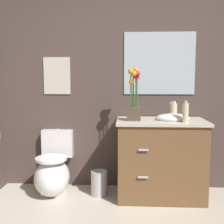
{
  "coord_description": "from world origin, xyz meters",
  "views": [
    {
      "loc": [
        -0.04,
        -1.56,
        1.28
      ],
      "look_at": [
        -0.2,
        1.41,
        0.93
      ],
      "focal_mm": 45.97,
      "sensor_mm": 36.0,
      "label": 1
    }
  ],
  "objects_px": {
    "flower_vase": "(134,101)",
    "lotion_bottle": "(185,113)",
    "trash_bin": "(99,183)",
    "soap_bottle": "(174,111)",
    "toilet": "(53,172)",
    "wall_mirror": "(159,63)",
    "wall_poster": "(57,76)",
    "vanity_cabinet": "(161,158)"
  },
  "relations": [
    {
      "from": "flower_vase",
      "to": "lotion_bottle",
      "type": "relative_size",
      "value": 2.53
    },
    {
      "from": "trash_bin",
      "to": "soap_bottle",
      "type": "bearing_deg",
      "value": 1.63
    },
    {
      "from": "toilet",
      "to": "wall_mirror",
      "type": "relative_size",
      "value": 0.86
    },
    {
      "from": "soap_bottle",
      "to": "wall_mirror",
      "type": "height_order",
      "value": "wall_mirror"
    },
    {
      "from": "toilet",
      "to": "lotion_bottle",
      "type": "relative_size",
      "value": 3.2
    },
    {
      "from": "flower_vase",
      "to": "wall_poster",
      "type": "relative_size",
      "value": 1.28
    },
    {
      "from": "toilet",
      "to": "soap_bottle",
      "type": "relative_size",
      "value": 3.51
    },
    {
      "from": "vanity_cabinet",
      "to": "lotion_bottle",
      "type": "bearing_deg",
      "value": -37.03
    },
    {
      "from": "vanity_cabinet",
      "to": "lotion_bottle",
      "type": "height_order",
      "value": "lotion_bottle"
    },
    {
      "from": "flower_vase",
      "to": "soap_bottle",
      "type": "relative_size",
      "value": 2.77
    },
    {
      "from": "vanity_cabinet",
      "to": "toilet",
      "type": "bearing_deg",
      "value": 178.72
    },
    {
      "from": "soap_bottle",
      "to": "wall_mirror",
      "type": "bearing_deg",
      "value": 116.94
    },
    {
      "from": "wall_poster",
      "to": "vanity_cabinet",
      "type": "bearing_deg",
      "value": -13.95
    },
    {
      "from": "soap_bottle",
      "to": "lotion_bottle",
      "type": "height_order",
      "value": "lotion_bottle"
    },
    {
      "from": "flower_vase",
      "to": "vanity_cabinet",
      "type": "bearing_deg",
      "value": 8.64
    },
    {
      "from": "vanity_cabinet",
      "to": "wall_mirror",
      "type": "relative_size",
      "value": 1.28
    },
    {
      "from": "toilet",
      "to": "lotion_bottle",
      "type": "bearing_deg",
      "value": -7.69
    },
    {
      "from": "lotion_bottle",
      "to": "wall_poster",
      "type": "distance_m",
      "value": 1.52
    },
    {
      "from": "soap_bottle",
      "to": "wall_mirror",
      "type": "relative_size",
      "value": 0.25
    },
    {
      "from": "vanity_cabinet",
      "to": "soap_bottle",
      "type": "relative_size",
      "value": 5.21
    },
    {
      "from": "flower_vase",
      "to": "soap_bottle",
      "type": "distance_m",
      "value": 0.44
    },
    {
      "from": "wall_mirror",
      "to": "lotion_bottle",
      "type": "bearing_deg",
      "value": -64.48
    },
    {
      "from": "flower_vase",
      "to": "lotion_bottle",
      "type": "xyz_separation_m",
      "value": [
        0.51,
        -0.12,
        -0.1
      ]
    },
    {
      "from": "wall_poster",
      "to": "trash_bin",
      "type": "bearing_deg",
      "value": -28.69
    },
    {
      "from": "vanity_cabinet",
      "to": "flower_vase",
      "type": "height_order",
      "value": "flower_vase"
    },
    {
      "from": "toilet",
      "to": "vanity_cabinet",
      "type": "xyz_separation_m",
      "value": [
        1.18,
        -0.03,
        0.19
      ]
    },
    {
      "from": "flower_vase",
      "to": "soap_bottle",
      "type": "bearing_deg",
      "value": 10.52
    },
    {
      "from": "flower_vase",
      "to": "trash_bin",
      "type": "relative_size",
      "value": 2.0
    },
    {
      "from": "flower_vase",
      "to": "lotion_bottle",
      "type": "height_order",
      "value": "flower_vase"
    },
    {
      "from": "vanity_cabinet",
      "to": "trash_bin",
      "type": "relative_size",
      "value": 3.76
    },
    {
      "from": "lotion_bottle",
      "to": "wall_poster",
      "type": "bearing_deg",
      "value": 161.93
    },
    {
      "from": "vanity_cabinet",
      "to": "soap_bottle",
      "type": "distance_m",
      "value": 0.52
    },
    {
      "from": "trash_bin",
      "to": "wall_poster",
      "type": "distance_m",
      "value": 1.31
    },
    {
      "from": "vanity_cabinet",
      "to": "wall_poster",
      "type": "height_order",
      "value": "wall_poster"
    },
    {
      "from": "soap_bottle",
      "to": "wall_poster",
      "type": "xyz_separation_m",
      "value": [
        -1.31,
        0.26,
        0.38
      ]
    },
    {
      "from": "lotion_bottle",
      "to": "toilet",
      "type": "bearing_deg",
      "value": 172.31
    },
    {
      "from": "trash_bin",
      "to": "vanity_cabinet",
      "type": "bearing_deg",
      "value": -0.97
    },
    {
      "from": "toilet",
      "to": "wall_mirror",
      "type": "xyz_separation_m",
      "value": [
        1.18,
        0.27,
        1.21
      ]
    },
    {
      "from": "trash_bin",
      "to": "toilet",
      "type": "bearing_deg",
      "value": 178.32
    },
    {
      "from": "flower_vase",
      "to": "wall_mirror",
      "type": "height_order",
      "value": "wall_mirror"
    },
    {
      "from": "vanity_cabinet",
      "to": "flower_vase",
      "type": "distance_m",
      "value": 0.68
    },
    {
      "from": "vanity_cabinet",
      "to": "wall_mirror",
      "type": "bearing_deg",
      "value": 90.54
    }
  ]
}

